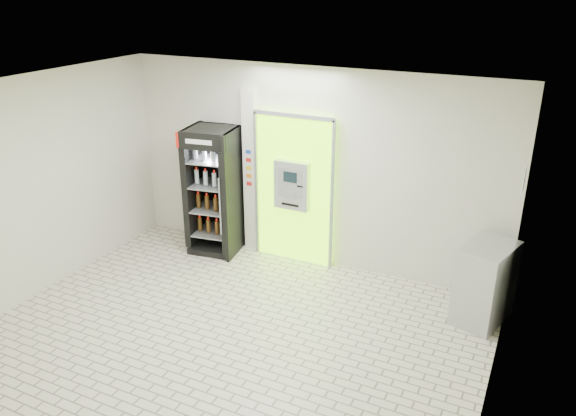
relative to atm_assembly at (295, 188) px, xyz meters
The scene contains 7 objects.
ground 2.69m from the atm_assembly, 85.26° to the right, with size 6.00×6.00×0.00m, color beige.
room_shell 2.51m from the atm_assembly, 85.26° to the right, with size 6.00×6.00×6.00m.
atm_assembly is the anchor object (origin of this frame).
pillar 0.79m from the atm_assembly, behind, with size 0.22×0.11×2.60m.
beverage_cooler 1.31m from the atm_assembly, 168.75° to the right, with size 0.86×0.80×2.03m.
steel_cabinet 3.04m from the atm_assembly, ahead, with size 0.74×0.91×1.06m.
exit_sign 3.48m from the atm_assembly, 17.65° to the right, with size 0.02×0.22×0.26m.
Camera 1 is at (3.19, -4.80, 4.13)m, focal length 35.00 mm.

